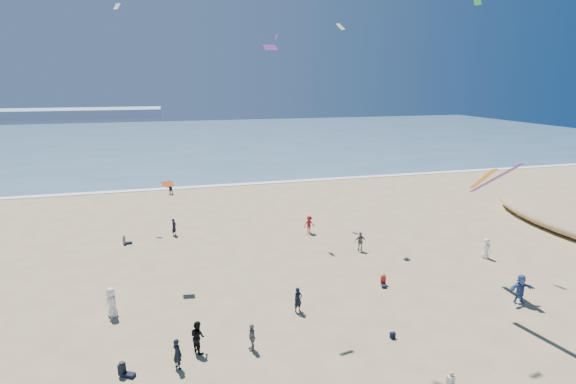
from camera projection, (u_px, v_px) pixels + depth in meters
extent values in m
cube|color=#476B84|center=(182.00, 139.00, 104.65)|extent=(220.00, 100.00, 0.06)
cube|color=white|center=(198.00, 187.00, 57.82)|extent=(220.00, 1.20, 0.08)
cube|color=#7A8EA8|center=(0.00, 115.00, 159.28)|extent=(110.00, 20.00, 3.20)
imported|color=gray|center=(252.00, 337.00, 22.75)|extent=(0.41, 0.87, 1.44)
imported|color=maroon|center=(309.00, 224.00, 40.28)|extent=(1.07, 0.67, 1.59)
imported|color=white|center=(112.00, 302.00, 25.96)|extent=(0.99, 1.03, 1.78)
imported|color=black|center=(174.00, 227.00, 39.63)|extent=(0.61, 0.67, 1.53)
imported|color=slate|center=(360.00, 242.00, 36.03)|extent=(0.97, 0.50, 1.58)
imported|color=#365097|center=(520.00, 289.00, 27.53)|extent=(1.75, 0.69, 1.84)
imported|color=black|center=(170.00, 187.00, 54.17)|extent=(1.01, 0.95, 1.65)
imported|color=black|center=(298.00, 300.00, 26.49)|extent=(0.65, 0.54, 1.53)
imported|color=white|center=(486.00, 248.00, 34.59)|extent=(0.55, 0.80, 1.58)
imported|color=black|center=(177.00, 354.00, 21.27)|extent=(0.64, 0.67, 1.54)
imported|color=black|center=(198.00, 337.00, 22.56)|extent=(0.98, 1.03, 1.69)
cube|color=black|center=(393.00, 335.00, 23.89)|extent=(0.28, 0.18, 0.34)
cube|color=#532B98|center=(277.00, 37.00, 38.99)|extent=(0.24, 0.84, 0.47)
cube|color=white|center=(117.00, 6.00, 43.43)|extent=(0.72, 0.71, 0.59)
cube|color=green|center=(477.00, 0.00, 25.75)|extent=(0.41, 0.53, 0.55)
cube|color=white|center=(341.00, 27.00, 38.13)|extent=(0.66, 0.66, 0.47)
cube|color=#812894|center=(270.00, 47.00, 25.77)|extent=(0.84, 0.52, 0.31)
cube|color=#E6552E|center=(168.00, 184.00, 29.91)|extent=(0.80, 0.53, 0.46)
cube|color=purple|center=(495.00, 179.00, 25.23)|extent=(0.35, 3.14, 2.21)
cube|color=orange|center=(483.00, 179.00, 29.65)|extent=(0.35, 2.64, 1.87)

